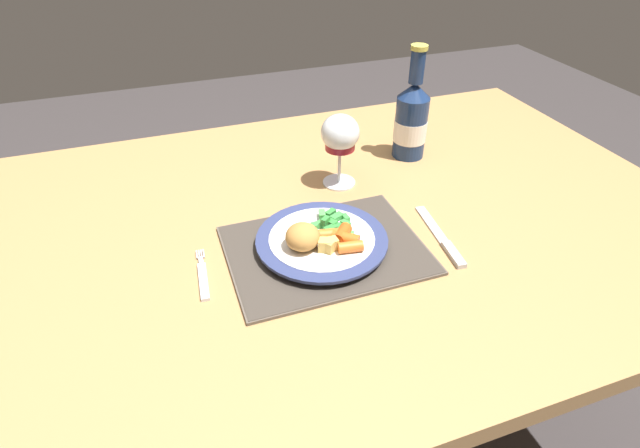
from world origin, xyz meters
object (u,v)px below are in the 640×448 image
object	(u,v)px
wine_glass	(340,136)
bottle	(411,119)
dining_table	(303,252)
table_knife	(443,240)
fork	(203,277)
dinner_plate	(322,241)

from	to	relation	value
wine_glass	bottle	bearing A→B (deg)	18.51
dining_table	bottle	size ratio (longest dim) A/B	6.17
dining_table	table_knife	world-z (taller)	table_knife
bottle	fork	bearing A→B (deg)	-151.99
dinner_plate	bottle	distance (m)	0.42
table_knife	fork	bearing A→B (deg)	174.03
fork	bottle	world-z (taller)	bottle
dinner_plate	bottle	xyz separation A→B (m)	(0.32, 0.27, 0.07)
fork	bottle	distance (m)	0.61
table_knife	wine_glass	xyz separation A→B (m)	(-0.11, 0.26, 0.11)
dining_table	wine_glass	xyz separation A→B (m)	(0.12, 0.12, 0.19)
dinner_plate	fork	distance (m)	0.22
fork	dinner_plate	bearing A→B (deg)	2.61
wine_glass	bottle	distance (m)	0.21
dining_table	dinner_plate	bearing A→B (deg)	-84.99
table_knife	bottle	size ratio (longest dim) A/B	0.75
dinner_plate	bottle	world-z (taller)	bottle
table_knife	bottle	bearing A→B (deg)	73.43
dining_table	dinner_plate	distance (m)	0.13
dinner_plate	wine_glass	distance (m)	0.25
wine_glass	table_knife	bearing A→B (deg)	-68.01
dining_table	bottle	distance (m)	0.41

